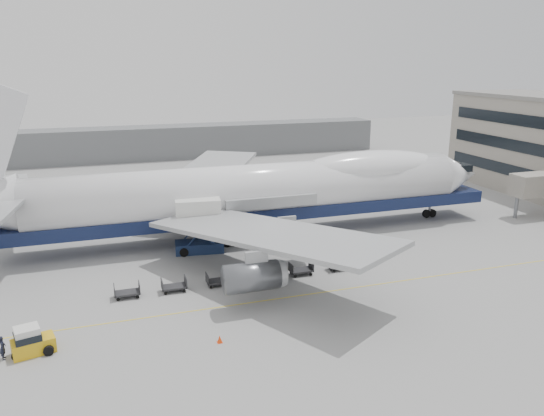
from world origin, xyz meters
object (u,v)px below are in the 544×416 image
object	(u,v)px
airliner	(260,191)
catering_truck	(198,222)
baggage_tug	(31,342)
ground_worker	(3,348)

from	to	relation	value
airliner	catering_truck	world-z (taller)	airliner
airliner	baggage_tug	size ratio (longest dim) A/B	20.67
baggage_tug	airliner	bearing A→B (deg)	27.41
catering_truck	airliner	bearing A→B (deg)	29.68
airliner	ground_worker	bearing A→B (deg)	-140.71
catering_truck	ground_worker	size ratio (longest dim) A/B	3.39
airliner	catering_truck	size ratio (longest dim) A/B	10.85
catering_truck	ground_worker	distance (m)	25.20
airliner	baggage_tug	world-z (taller)	airliner
airliner	catering_truck	distance (m)	9.25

